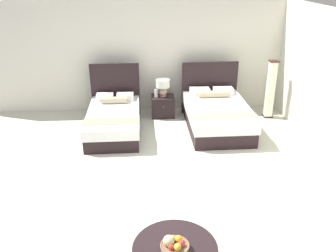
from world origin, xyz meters
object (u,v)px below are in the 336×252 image
bed_near_corner (216,114)px  nightstand (163,106)px  fruit_bowl (174,246)px  bed_near_window (114,118)px  vase (156,93)px  floor_lamp_corner (270,90)px  table_lamp (163,85)px

bed_near_corner → nightstand: bed_near_corner is taller
bed_near_corner → fruit_bowl: size_ratio=6.42×
bed_near_window → vase: bed_near_window is taller
bed_near_window → fruit_bowl: 4.32m
bed_near_corner → nightstand: bearing=145.3°
fruit_bowl → bed_near_window: bearing=102.9°
floor_lamp_corner → table_lamp: bearing=174.0°
floor_lamp_corner → fruit_bowl: bearing=-119.2°
vase → floor_lamp_corner: bearing=-4.3°
table_lamp → floor_lamp_corner: size_ratio=0.30×
bed_near_corner → nightstand: size_ratio=3.87×
bed_near_window → floor_lamp_corner: (3.62, 0.54, 0.40)m
bed_near_window → fruit_bowl: size_ratio=6.44×
bed_near_corner → vase: size_ratio=10.62×
vase → fruit_bowl: vase is taller
bed_near_window → fruit_bowl: (0.97, -4.21, 0.23)m
bed_near_corner → floor_lamp_corner: size_ratio=1.52×
nightstand → floor_lamp_corner: size_ratio=0.39×
bed_near_corner → fruit_bowl: bed_near_corner is taller
vase → fruit_bowl: 4.95m
nightstand → bed_near_corner: bearing=-34.7°
bed_near_window → nightstand: size_ratio=3.88×
bed_near_corner → table_lamp: (-1.15, 0.81, 0.43)m
nightstand → fruit_bowl: fruit_bowl is taller
table_lamp → floor_lamp_corner: bearing=-6.0°
bed_near_window → floor_lamp_corner: 3.68m
bed_near_window → floor_lamp_corner: bearing=8.4°
bed_near_window → fruit_bowl: bearing=-77.1°
bed_near_corner → fruit_bowl: bearing=-107.1°
floor_lamp_corner → bed_near_window: bearing=-171.6°
bed_near_window → vase: bearing=37.9°
nightstand → table_lamp: bearing=90.0°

